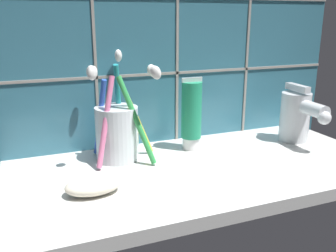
{
  "coord_description": "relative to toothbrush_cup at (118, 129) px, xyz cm",
  "views": [
    {
      "loc": [
        -26.96,
        -51.82,
        25.88
      ],
      "look_at": [
        -4.85,
        3.28,
        8.52
      ],
      "focal_mm": 40.0,
      "sensor_mm": 36.0,
      "label": 1
    }
  ],
  "objects": [
    {
      "name": "toothbrush_cup",
      "position": [
        0.0,
        0.0,
        0.0
      ],
      "size": [
        13.6,
        13.09,
        18.59
      ],
      "color": "silver",
      "rests_on": "sink_counter"
    },
    {
      "name": "soap_bar",
      "position": [
        -6.69,
        -11.67,
        -4.19
      ],
      "size": [
        7.87,
        5.03,
        2.45
      ],
      "primitive_type": "ellipsoid",
      "color": "silver",
      "rests_on": "sink_counter"
    },
    {
      "name": "sink_faucet",
      "position": [
        35.14,
        -3.8,
        0.0
      ],
      "size": [
        5.73,
        12.27,
        11.27
      ],
      "rotation": [
        0.0,
        0.0,
        -1.62
      ],
      "color": "silver",
      "rests_on": "sink_counter"
    },
    {
      "name": "sink_counter",
      "position": [
        12.17,
        -8.19,
        -6.42
      ],
      "size": [
        62.78,
        30.24,
        2.0
      ],
      "primitive_type": "cube",
      "color": "silver",
      "rests_on": "ground"
    },
    {
      "name": "toothpaste_tube",
      "position": [
        13.93,
        0.01,
        1.24
      ],
      "size": [
        3.9,
        3.71,
        13.48
      ],
      "color": "white",
      "rests_on": "sink_counter"
    },
    {
      "name": "tile_wall_backsplash",
      "position": [
        12.18,
        7.17,
        12.97
      ],
      "size": [
        72.78,
        1.72,
        40.75
      ],
      "color": "#336B7F",
      "rests_on": "ground"
    }
  ]
}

